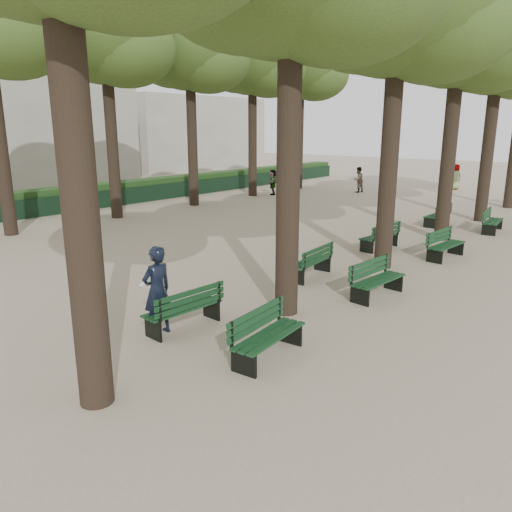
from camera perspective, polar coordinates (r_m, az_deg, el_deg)
The scene contains 22 objects.
ground at distance 10.61m, azimuth -13.06°, elevation -8.94°, with size 120.00×120.00×0.00m, color tan.
tree_central_3 at distance 20.15m, azimuth 22.41°, elevation 23.52°, with size 6.00×6.00×9.95m.
tree_central_4 at distance 24.88m, azimuth 26.14°, elevation 21.24°, with size 6.00×6.00×9.95m.
tree_far_2 at distance 24.50m, azimuth -16.96°, elevation 23.34°, with size 6.00×6.00×10.45m.
tree_far_3 at distance 27.63m, azimuth -7.64°, elevation 22.74°, with size 6.00×6.00×10.45m.
tree_far_4 at distance 31.25m, azimuth -0.42°, elevation 21.89°, with size 6.00×6.00×10.45m.
tree_far_5 at distance 35.20m, azimuth 5.17°, elevation 21.01°, with size 6.00×6.00×10.45m.
bench_left_0 at distance 10.75m, azimuth -8.27°, elevation -6.81°, with size 0.70×1.84×0.92m.
bench_left_1 at distance 14.25m, azimuth 6.14°, elevation -1.36°, with size 0.71×1.84×0.92m.
bench_left_2 at distance 17.99m, azimuth 13.89°, elevation 1.64°, with size 0.76×1.85×0.92m.
bench_left_3 at distance 23.06m, azimuth 19.97°, elevation 3.98°, with size 0.62×1.82×0.92m.
bench_right_0 at distance 9.34m, azimuth 1.46°, elevation -10.07°, with size 0.72×1.84×0.92m.
bench_right_1 at distance 12.90m, azimuth 13.72°, elevation -3.42°, with size 0.74×1.85×0.92m.
bench_right_2 at distance 17.31m, azimuth 20.86°, elevation 0.60°, with size 0.73×1.85×0.92m.
bench_right_3 at distance 22.43m, azimuth 25.41°, elevation 3.16°, with size 0.74×1.85×0.92m.
man_with_map at distance 10.34m, azimuth -11.24°, elevation -3.92°, with size 0.64×0.76×1.87m.
pedestrian_a at distance 33.46m, azimuth 11.60°, elevation 8.54°, with size 0.80×0.33×1.64m, color #262628.
pedestrian_d at distance 36.85m, azimuth 21.85°, elevation 8.39°, with size 0.84×0.34×1.71m, color #262628.
pedestrian_e at distance 31.58m, azimuth 1.92°, elevation 8.43°, with size 1.46×0.31×1.57m, color #262628.
fence at distance 28.60m, azimuth -14.21°, elevation 6.67°, with size 0.08×42.00×0.90m, color black.
hedge at distance 29.14m, azimuth -15.06°, elevation 7.05°, with size 1.20×42.00×1.20m, color #193B14.
building_far at distance 54.32m, azimuth -9.62°, elevation 13.67°, with size 12.00×16.00×7.00m, color #B7B2A3.
Camera 1 is at (7.84, -5.81, 4.16)m, focal length 35.00 mm.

